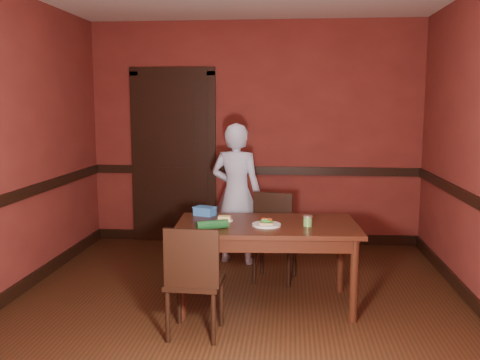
% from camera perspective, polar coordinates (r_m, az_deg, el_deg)
% --- Properties ---
extents(floor, '(4.00, 4.50, 0.01)m').
position_cam_1_polar(floor, '(4.61, -0.42, -13.67)').
color(floor, black).
rests_on(floor, ground).
extents(wall_back, '(4.00, 0.02, 2.70)m').
position_cam_1_polar(wall_back, '(6.53, 1.56, 4.96)').
color(wall_back, maroon).
rests_on(wall_back, ground).
extents(wall_front, '(4.00, 0.02, 2.70)m').
position_cam_1_polar(wall_front, '(2.08, -6.67, -1.93)').
color(wall_front, maroon).
rests_on(wall_front, ground).
extents(dado_back, '(4.00, 0.03, 0.10)m').
position_cam_1_polar(dado_back, '(6.56, 1.53, 1.03)').
color(dado_back, black).
rests_on(dado_back, ground).
extents(dado_left, '(0.03, 4.50, 0.10)m').
position_cam_1_polar(dado_left, '(4.96, -23.90, -1.98)').
color(dado_left, black).
rests_on(dado_left, ground).
extents(baseboard_back, '(4.00, 0.03, 0.12)m').
position_cam_1_polar(baseboard_back, '(6.71, 1.51, -6.11)').
color(baseboard_back, black).
rests_on(baseboard_back, ground).
extents(baseboard_left, '(0.03, 4.50, 0.12)m').
position_cam_1_polar(baseboard_left, '(5.17, -23.36, -11.20)').
color(baseboard_left, black).
rests_on(baseboard_left, ground).
extents(door, '(1.05, 0.07, 2.20)m').
position_cam_1_polar(door, '(6.66, -7.10, 2.74)').
color(door, black).
rests_on(door, ground).
extents(dining_table, '(1.57, 0.94, 0.71)m').
position_cam_1_polar(dining_table, '(4.61, 2.86, -8.96)').
color(dining_table, black).
rests_on(dining_table, floor).
extents(chair_far, '(0.45, 0.45, 0.84)m').
position_cam_1_polar(chair_far, '(5.22, 3.76, -6.22)').
color(chair_far, black).
rests_on(chair_far, floor).
extents(chair_near, '(0.41, 0.41, 0.85)m').
position_cam_1_polar(chair_near, '(4.03, -4.82, -10.52)').
color(chair_near, black).
rests_on(chair_near, floor).
extents(person, '(0.62, 0.47, 1.51)m').
position_cam_1_polar(person, '(5.74, -0.40, -1.45)').
color(person, silver).
rests_on(person, floor).
extents(sandwich_plate, '(0.24, 0.24, 0.06)m').
position_cam_1_polar(sandwich_plate, '(4.44, 2.85, -4.67)').
color(sandwich_plate, silver).
rests_on(sandwich_plate, dining_table).
extents(sauce_jar, '(0.08, 0.08, 0.09)m').
position_cam_1_polar(sauce_jar, '(4.44, 7.23, -4.33)').
color(sauce_jar, '#4F853B').
rests_on(sauce_jar, dining_table).
extents(cheese_saucer, '(0.14, 0.14, 0.04)m').
position_cam_1_polar(cheese_saucer, '(4.60, -1.66, -4.18)').
color(cheese_saucer, silver).
rests_on(cheese_saucer, dining_table).
extents(food_tub, '(0.22, 0.19, 0.08)m').
position_cam_1_polar(food_tub, '(4.84, -3.78, -3.32)').
color(food_tub, '#3276CD').
rests_on(food_tub, dining_table).
extents(wrapped_veg, '(0.26, 0.17, 0.07)m').
position_cam_1_polar(wrapped_veg, '(4.31, -2.97, -4.78)').
color(wrapped_veg, '#13441C').
rests_on(wrapped_veg, dining_table).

